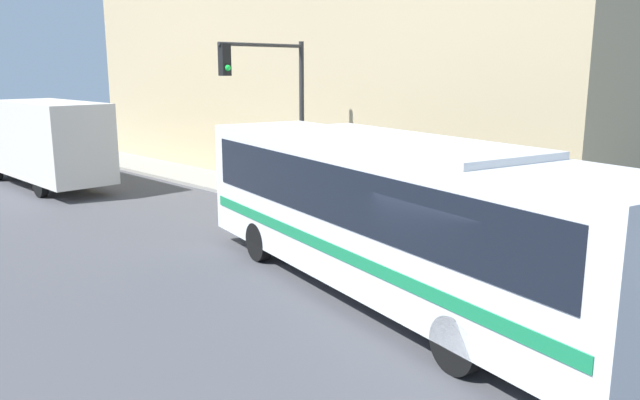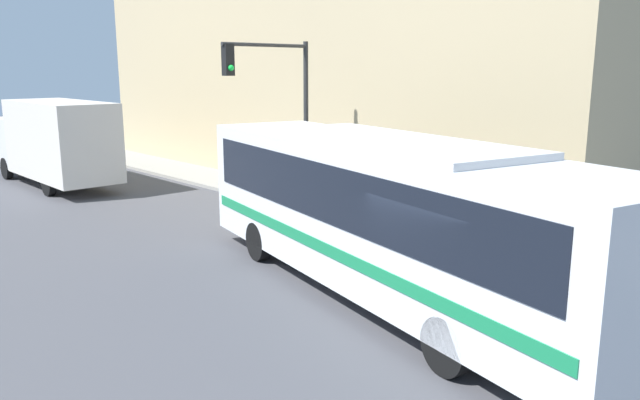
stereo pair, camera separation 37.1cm
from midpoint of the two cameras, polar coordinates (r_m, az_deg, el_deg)
The scene contains 8 objects.
ground_plane at distance 11.16m, azimuth 12.44°, elevation -12.45°, with size 120.00×120.00×0.00m, color #47474C.
sidewalk at distance 29.68m, azimuth -13.69°, elevation 2.93°, with size 2.49×70.00×0.13m.
building_facade at distance 26.91m, azimuth 0.57°, elevation 14.77°, with size 6.00×25.75×11.73m.
city_bus at distance 12.40m, azimuth 6.89°, elevation -0.68°, with size 4.94×11.74×3.24m.
delivery_truck at distance 26.56m, azimuth -22.85°, elevation 5.07°, with size 2.30×8.15×3.33m.
fire_hydrant at distance 16.75m, azimuth 13.37°, elevation -2.46°, with size 0.26×0.36×0.70m.
traffic_light_pole at distance 19.75m, azimuth -3.23°, elevation 9.59°, with size 3.28×0.35×5.26m.
parking_meter at distance 18.89m, azimuth 4.06°, elevation 1.28°, with size 0.14×0.14×1.39m.
Camera 2 is at (-8.32, -5.81, 4.57)m, focal length 35.00 mm.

